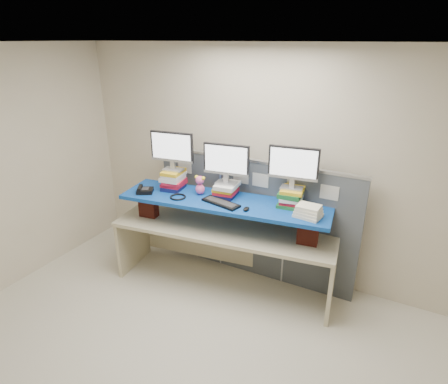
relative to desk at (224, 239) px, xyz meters
The scene contains 18 objects.
room 1.60m from the desk, 82.36° to the right, with size 5.00×4.00×2.80m.
cubicle_partition 0.46m from the desk, 64.73° to the left, with size 2.60×0.06×1.53m.
desk is the anchor object (origin of this frame).
brick_pier_left 1.02m from the desk, 169.25° to the right, with size 0.22×0.12×0.30m, color maroon.
brick_pier_right 1.02m from the desk, ahead, with size 0.22×0.12×0.30m, color maroon.
blue_board 0.48m from the desk, 82.87° to the right, with size 2.40×0.60×0.04m, color navy.
book_stack_left 0.94m from the desk, behind, with size 0.29×0.33×0.24m.
book_stack_center 0.59m from the desk, 106.11° to the left, with size 0.28×0.32×0.16m.
book_stack_right 0.96m from the desk, 17.30° to the left, with size 0.29×0.32×0.20m.
monitor_left 1.22m from the desk, behind, with size 0.53×0.18×0.47m.
monitor_center 0.93m from the desk, 105.94° to the left, with size 0.53×0.18×0.47m.
monitor_right 1.22m from the desk, 16.97° to the left, with size 0.53×0.18×0.47m.
keyboard 0.52m from the desk, 80.24° to the right, with size 0.47×0.24×0.03m.
mouse 0.63m from the desk, 20.44° to the right, with size 0.06×0.10×0.03m, color black.
desk_phone 1.11m from the desk, 165.41° to the right, with size 0.24×0.24×0.08m.
headset 0.74m from the desk, 159.42° to the right, with size 0.19×0.19×0.02m, color black.
plush_toy 0.70m from the desk, behind, with size 0.14×0.10×0.23m.
binder_stack 1.11m from the desk, ahead, with size 0.28×0.23×0.13m.
Camera 1 is at (1.64, -2.05, 2.83)m, focal length 30.00 mm.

